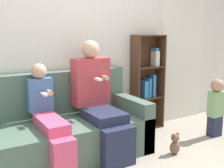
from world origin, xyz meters
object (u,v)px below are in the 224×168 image
at_px(adult_seated, 98,96).
at_px(bookshelf, 147,85).
at_px(child_seated, 49,118).
at_px(teddy_bear, 175,144).
at_px(toddler_standing, 216,106).
at_px(couch, 56,133).

xyz_separation_m(adult_seated, bookshelf, (1.01, 0.40, -0.03)).
height_order(adult_seated, child_seated, adult_seated).
bearing_deg(teddy_bear, toddler_standing, 10.24).
relative_size(child_seated, teddy_bear, 4.17).
bearing_deg(couch, bookshelf, 12.14).
relative_size(child_seated, toddler_standing, 1.35).
distance_m(toddler_standing, teddy_bear, 0.94).
bearing_deg(bookshelf, adult_seated, -158.31).
bearing_deg(child_seated, couch, 52.13).
height_order(child_seated, bookshelf, bookshelf).
relative_size(toddler_standing, bookshelf, 0.58).
distance_m(child_seated, bookshelf, 1.69).
xyz_separation_m(bookshelf, teddy_bear, (-0.28, -0.92, -0.53)).
bearing_deg(teddy_bear, couch, 153.95).
xyz_separation_m(child_seated, toddler_standing, (2.21, -0.30, -0.11)).
bearing_deg(couch, teddy_bear, -26.05).
relative_size(couch, bookshelf, 1.52).
height_order(couch, toddler_standing, couch).
bearing_deg(adult_seated, bookshelf, 21.69).
xyz_separation_m(couch, adult_seated, (0.50, -0.08, 0.38)).
bearing_deg(child_seated, adult_seated, 6.17).
xyz_separation_m(adult_seated, toddler_standing, (1.60, -0.36, -0.25)).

